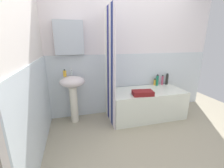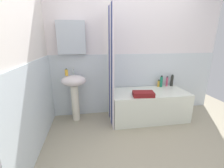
{
  "view_description": "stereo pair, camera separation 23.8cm",
  "coord_description": "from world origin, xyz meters",
  "px_view_note": "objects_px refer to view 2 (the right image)",
  "views": [
    {
      "loc": [
        -1.07,
        -1.58,
        1.46
      ],
      "look_at": [
        -0.45,
        0.79,
        0.75
      ],
      "focal_mm": 24.13,
      "sensor_mm": 36.0,
      "label": 1
    },
    {
      "loc": [
        -0.84,
        -1.63,
        1.46
      ],
      "look_at": [
        -0.45,
        0.79,
        0.75
      ],
      "focal_mm": 24.13,
      "sensor_mm": 36.0,
      "label": 2
    }
  ],
  "objects_px": {
    "shampoo_bottle": "(159,83)",
    "body_wash_bottle": "(172,81)",
    "lotion_bottle": "(167,81)",
    "bathtub": "(148,105)",
    "conditioner_bottle": "(161,82)",
    "sink": "(74,88)",
    "soap_dispenser": "(66,72)",
    "towel_folded": "(143,94)"
  },
  "relations": [
    {
      "from": "conditioner_bottle",
      "to": "towel_folded",
      "type": "relative_size",
      "value": 0.66
    },
    {
      "from": "body_wash_bottle",
      "to": "conditioner_bottle",
      "type": "relative_size",
      "value": 1.01
    },
    {
      "from": "sink",
      "to": "conditioner_bottle",
      "type": "distance_m",
      "value": 1.73
    },
    {
      "from": "shampoo_bottle",
      "to": "towel_folded",
      "type": "bearing_deg",
      "value": -136.4
    },
    {
      "from": "sink",
      "to": "bathtub",
      "type": "distance_m",
      "value": 1.42
    },
    {
      "from": "conditioner_bottle",
      "to": "bathtub",
      "type": "bearing_deg",
      "value": -145.54
    },
    {
      "from": "soap_dispenser",
      "to": "shampoo_bottle",
      "type": "distance_m",
      "value": 1.83
    },
    {
      "from": "sink",
      "to": "conditioner_bottle",
      "type": "height_order",
      "value": "sink"
    },
    {
      "from": "body_wash_bottle",
      "to": "conditioner_bottle",
      "type": "height_order",
      "value": "body_wash_bottle"
    },
    {
      "from": "bathtub",
      "to": "body_wash_bottle",
      "type": "xyz_separation_m",
      "value": [
        0.61,
        0.27,
        0.38
      ]
    },
    {
      "from": "body_wash_bottle",
      "to": "towel_folded",
      "type": "height_order",
      "value": "body_wash_bottle"
    },
    {
      "from": "soap_dispenser",
      "to": "bathtub",
      "type": "height_order",
      "value": "soap_dispenser"
    },
    {
      "from": "body_wash_bottle",
      "to": "lotion_bottle",
      "type": "relative_size",
      "value": 1.13
    },
    {
      "from": "bathtub",
      "to": "conditioner_bottle",
      "type": "height_order",
      "value": "conditioner_bottle"
    },
    {
      "from": "conditioner_bottle",
      "to": "shampoo_bottle",
      "type": "height_order",
      "value": "conditioner_bottle"
    },
    {
      "from": "body_wash_bottle",
      "to": "bathtub",
      "type": "bearing_deg",
      "value": -155.81
    },
    {
      "from": "sink",
      "to": "shampoo_bottle",
      "type": "height_order",
      "value": "sink"
    },
    {
      "from": "body_wash_bottle",
      "to": "conditioner_bottle",
      "type": "distance_m",
      "value": 0.25
    },
    {
      "from": "shampoo_bottle",
      "to": "sink",
      "type": "bearing_deg",
      "value": -175.51
    },
    {
      "from": "lotion_bottle",
      "to": "sink",
      "type": "bearing_deg",
      "value": -175.92
    },
    {
      "from": "body_wash_bottle",
      "to": "shampoo_bottle",
      "type": "height_order",
      "value": "body_wash_bottle"
    },
    {
      "from": "conditioner_bottle",
      "to": "soap_dispenser",
      "type": "bearing_deg",
      "value": -176.47
    },
    {
      "from": "soap_dispenser",
      "to": "shampoo_bottle",
      "type": "bearing_deg",
      "value": 4.53
    },
    {
      "from": "soap_dispenser",
      "to": "bathtub",
      "type": "distance_m",
      "value": 1.62
    },
    {
      "from": "body_wash_bottle",
      "to": "shampoo_bottle",
      "type": "bearing_deg",
      "value": 179.53
    },
    {
      "from": "sink",
      "to": "soap_dispenser",
      "type": "height_order",
      "value": "soap_dispenser"
    },
    {
      "from": "shampoo_bottle",
      "to": "towel_folded",
      "type": "xyz_separation_m",
      "value": [
        -0.51,
        -0.49,
        -0.03
      ]
    },
    {
      "from": "shampoo_bottle",
      "to": "body_wash_bottle",
      "type": "bearing_deg",
      "value": -0.47
    },
    {
      "from": "body_wash_bottle",
      "to": "towel_folded",
      "type": "distance_m",
      "value": 0.94
    },
    {
      "from": "lotion_bottle",
      "to": "shampoo_bottle",
      "type": "relative_size",
      "value": 1.45
    },
    {
      "from": "lotion_bottle",
      "to": "conditioner_bottle",
      "type": "distance_m",
      "value": 0.14
    },
    {
      "from": "bathtub",
      "to": "towel_folded",
      "type": "distance_m",
      "value": 0.42
    },
    {
      "from": "sink",
      "to": "conditioner_bottle",
      "type": "relative_size",
      "value": 3.69
    },
    {
      "from": "soap_dispenser",
      "to": "towel_folded",
      "type": "height_order",
      "value": "soap_dispenser"
    },
    {
      "from": "body_wash_bottle",
      "to": "conditioner_bottle",
      "type": "bearing_deg",
      "value": -173.8
    },
    {
      "from": "towel_folded",
      "to": "bathtub",
      "type": "bearing_deg",
      "value": 47.96
    },
    {
      "from": "lotion_bottle",
      "to": "bathtub",
      "type": "bearing_deg",
      "value": -151.07
    },
    {
      "from": "body_wash_bottle",
      "to": "lotion_bottle",
      "type": "distance_m",
      "value": 0.11
    },
    {
      "from": "sink",
      "to": "bathtub",
      "type": "xyz_separation_m",
      "value": [
        1.37,
        -0.14,
        -0.37
      ]
    },
    {
      "from": "bathtub",
      "to": "lotion_bottle",
      "type": "distance_m",
      "value": 0.68
    },
    {
      "from": "lotion_bottle",
      "to": "towel_folded",
      "type": "height_order",
      "value": "lotion_bottle"
    },
    {
      "from": "bathtub",
      "to": "shampoo_bottle",
      "type": "height_order",
      "value": "shampoo_bottle"
    }
  ]
}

